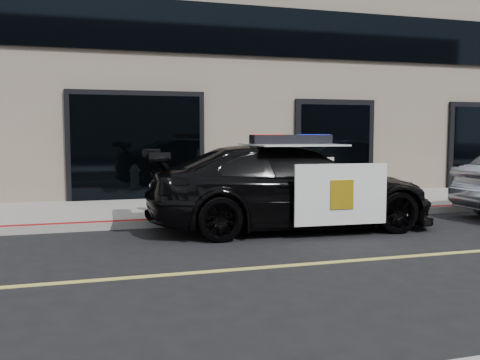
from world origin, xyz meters
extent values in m
plane|color=black|center=(0.00, 0.00, 0.00)|extent=(120.00, 120.00, 0.00)
cube|color=gray|center=(0.00, 5.25, 0.07)|extent=(60.00, 3.50, 0.15)
imported|color=black|center=(1.43, 2.68, 0.79)|extent=(2.80, 5.71, 1.59)
cube|color=white|center=(1.90, 1.52, 0.77)|extent=(1.70, 0.13, 1.06)
cube|color=white|center=(2.02, 3.79, 0.77)|extent=(1.70, 0.13, 1.06)
cube|color=white|center=(1.43, 2.68, 1.60)|extent=(1.69, 1.99, 0.03)
cube|color=gold|center=(1.90, 1.48, 0.77)|extent=(0.42, 0.04, 0.50)
cube|color=black|center=(1.43, 2.68, 1.70)|extent=(1.54, 0.48, 0.19)
cube|color=red|center=(0.97, 2.71, 1.71)|extent=(0.55, 0.37, 0.17)
cube|color=#0C19CC|center=(1.90, 2.66, 1.71)|extent=(0.55, 0.37, 0.17)
cylinder|color=silver|center=(-0.86, 4.54, 0.19)|extent=(0.34, 0.34, 0.08)
cylinder|color=silver|center=(-0.86, 4.54, 0.46)|extent=(0.24, 0.24, 0.47)
cylinder|color=silver|center=(-0.86, 4.54, 0.72)|extent=(0.29, 0.29, 0.06)
sphere|color=silver|center=(-0.86, 4.54, 0.77)|extent=(0.22, 0.22, 0.22)
cylinder|color=silver|center=(-0.86, 4.54, 0.87)|extent=(0.07, 0.07, 0.07)
cylinder|color=silver|center=(-0.86, 4.70, 0.53)|extent=(0.12, 0.11, 0.12)
cylinder|color=silver|center=(-0.86, 4.38, 0.53)|extent=(0.12, 0.11, 0.12)
cylinder|color=silver|center=(-0.86, 4.36, 0.46)|extent=(0.16, 0.13, 0.16)
camera|label=1|loc=(-2.39, -6.72, 1.83)|focal=40.00mm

